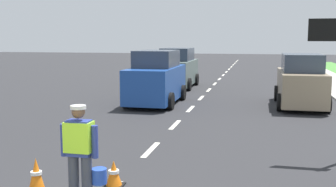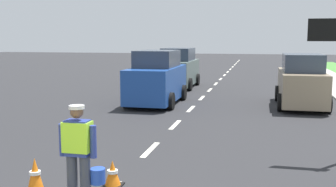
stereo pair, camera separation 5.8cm
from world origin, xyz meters
TOP-DOWN VIEW (x-y plane):
  - ground_plane at (0.00, 21.00)m, footprint 96.00×96.00m
  - lane_center_line at (0.00, 25.20)m, footprint 0.14×46.40m
  - road_worker at (-0.30, 2.33)m, footprint 0.77×0.37m
  - traffic_cone_near at (-1.28, 2.55)m, footprint 0.36×0.36m
  - traffic_cone_far at (-0.03, 3.15)m, footprint 0.36×0.36m
  - car_oncoming_lead at (-1.64, 12.70)m, footprint 2.02×4.20m
  - car_oncoming_second at (-1.91, 18.54)m, footprint 2.03×4.30m
  - car_parked_far at (4.27, 13.33)m, footprint 1.94×4.23m

SIDE VIEW (x-z plane):
  - ground_plane at x=0.00m, z-range 0.00..0.00m
  - lane_center_line at x=0.00m, z-range 0.00..0.01m
  - traffic_cone_far at x=-0.03m, z-range 0.00..0.49m
  - traffic_cone_near at x=-1.28m, z-range 0.00..0.64m
  - road_worker at x=-0.30m, z-range 0.10..1.77m
  - car_parked_far at x=4.27m, z-range -0.08..2.06m
  - car_oncoming_second at x=-1.91m, z-range -0.08..2.14m
  - car_oncoming_lead at x=-1.64m, z-range -0.08..2.18m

